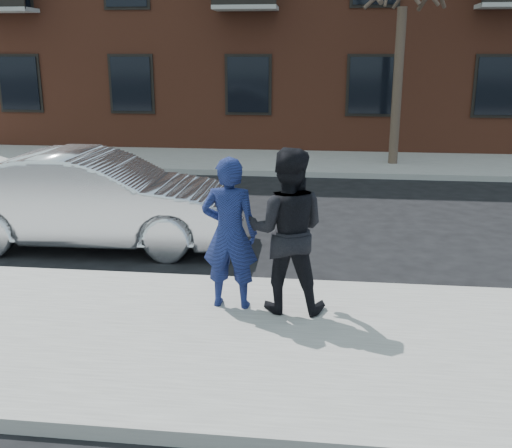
# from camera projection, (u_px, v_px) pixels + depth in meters

# --- Properties ---
(ground) EXTENTS (100.00, 100.00, 0.00)m
(ground) POSITION_uv_depth(u_px,v_px,m) (97.00, 332.00, 7.07)
(ground) COLOR black
(ground) RESTS_ON ground
(near_sidewalk) EXTENTS (50.00, 3.50, 0.15)m
(near_sidewalk) POSITION_uv_depth(u_px,v_px,m) (89.00, 335.00, 6.82)
(near_sidewalk) COLOR gray
(near_sidewalk) RESTS_ON ground
(near_curb) EXTENTS (50.00, 0.10, 0.15)m
(near_curb) POSITION_uv_depth(u_px,v_px,m) (137.00, 278.00, 8.53)
(near_curb) COLOR #999691
(near_curb) RESTS_ON ground
(far_sidewalk) EXTENTS (50.00, 3.50, 0.15)m
(far_sidewalk) POSITION_uv_depth(u_px,v_px,m) (238.00, 161.00, 17.79)
(far_sidewalk) COLOR gray
(far_sidewalk) RESTS_ON ground
(far_curb) EXTENTS (50.00, 0.10, 0.15)m
(far_curb) POSITION_uv_depth(u_px,v_px,m) (228.00, 172.00, 16.07)
(far_curb) COLOR #999691
(far_curb) RESTS_ON ground
(silver_sedan) EXTENTS (4.93, 1.84, 1.61)m
(silver_sedan) POSITION_uv_depth(u_px,v_px,m) (94.00, 199.00, 10.04)
(silver_sedan) COLOR silver
(silver_sedan) RESTS_ON ground
(man_hoodie) EXTENTS (0.70, 0.52, 1.87)m
(man_hoodie) POSITION_uv_depth(u_px,v_px,m) (230.00, 233.00, 7.19)
(man_hoodie) COLOR navy
(man_hoodie) RESTS_ON near_sidewalk
(man_peacoat) EXTENTS (0.98, 0.77, 1.99)m
(man_peacoat) POSITION_uv_depth(u_px,v_px,m) (287.00, 231.00, 7.08)
(man_peacoat) COLOR black
(man_peacoat) RESTS_ON near_sidewalk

